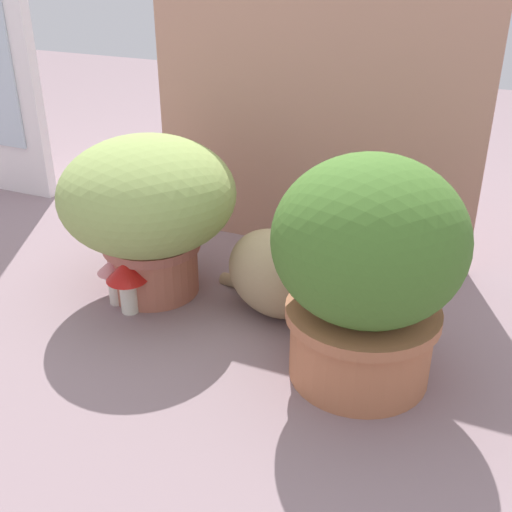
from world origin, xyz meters
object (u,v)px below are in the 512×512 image
object	(u,v)px
leafy_planter	(367,267)
cat	(282,272)
grass_planter	(148,205)
mushroom_ornament_red	(127,276)
mushroom_ornament_pink	(114,272)

from	to	relation	value
leafy_planter	cat	bearing A→B (deg)	147.58
grass_planter	mushroom_ornament_red	size ratio (longest dim) A/B	3.06
cat	mushroom_ornament_pink	bearing A→B (deg)	-164.47
mushroom_ornament_red	mushroom_ornament_pink	bearing A→B (deg)	159.48
grass_planter	leafy_planter	world-z (taller)	leafy_planter
mushroom_ornament_pink	cat	bearing A→B (deg)	15.53
mushroom_ornament_pink	mushroom_ornament_red	bearing A→B (deg)	-20.52
grass_planter	leafy_planter	size ratio (longest dim) A/B	0.90
leafy_planter	mushroom_ornament_pink	world-z (taller)	leafy_planter
grass_planter	mushroom_ornament_pink	bearing A→B (deg)	-119.71
mushroom_ornament_red	grass_planter	bearing A→B (deg)	89.61
leafy_planter	grass_planter	bearing A→B (deg)	167.27
grass_planter	cat	xyz separation A→B (m)	(0.35, 0.02, -0.12)
mushroom_ornament_pink	mushroom_ornament_red	xyz separation A→B (m)	(0.05, -0.02, 0.01)
grass_planter	mushroom_ornament_pink	distance (m)	0.19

